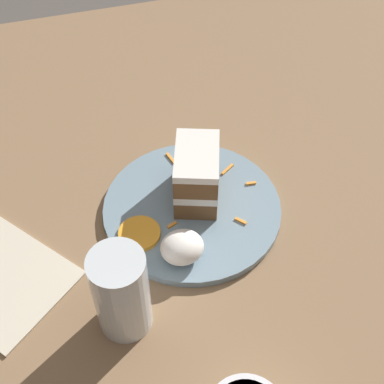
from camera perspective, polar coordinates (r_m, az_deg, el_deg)
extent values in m
plane|color=#4C4742|center=(0.81, -3.35, -1.56)|extent=(6.00, 6.00, 0.00)
cube|color=#846647|center=(0.80, -3.40, -0.89)|extent=(1.37, 1.07, 0.03)
cylinder|color=gray|center=(0.76, 0.00, -1.77)|extent=(0.25, 0.25, 0.01)
cube|color=brown|center=(0.76, 0.49, 0.49)|extent=(0.09, 0.11, 0.03)
cube|color=white|center=(0.74, 0.50, 1.59)|extent=(0.09, 0.11, 0.01)
cube|color=brown|center=(0.73, 0.51, 2.74)|extent=(0.09, 0.11, 0.03)
cube|color=white|center=(0.71, 0.52, 3.90)|extent=(0.09, 0.11, 0.01)
ellipsoid|color=white|center=(0.69, -1.25, -5.95)|extent=(0.06, 0.05, 0.04)
cylinder|color=orange|center=(0.73, -5.63, -4.43)|extent=(0.06, 0.06, 0.01)
cube|color=orange|center=(0.74, 5.23, -3.09)|extent=(0.01, 0.02, 0.00)
cube|color=orange|center=(0.79, 6.31, 0.93)|extent=(0.02, 0.01, 0.00)
cube|color=orange|center=(0.80, 3.81, 2.43)|extent=(0.02, 0.02, 0.00)
cube|color=orange|center=(0.73, -2.05, -3.51)|extent=(0.02, 0.01, 0.00)
cube|color=orange|center=(0.82, -2.29, 3.61)|extent=(0.01, 0.02, 0.00)
cylinder|color=silver|center=(0.62, -7.55, -10.61)|extent=(0.07, 0.07, 0.13)
cylinder|color=silver|center=(0.66, -7.19, -12.43)|extent=(0.06, 0.06, 0.04)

